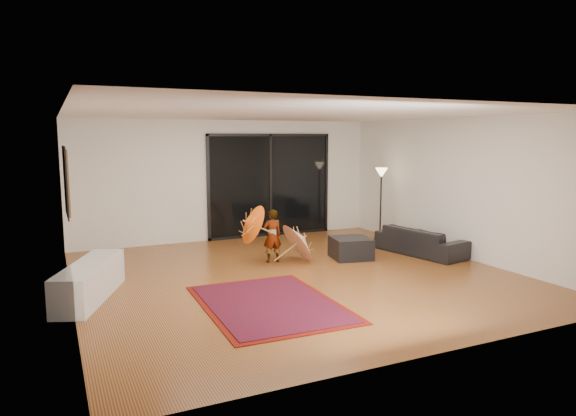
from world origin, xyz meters
TOP-DOWN VIEW (x-y plane):
  - floor at (0.00, 0.00)m, footprint 7.00×7.00m
  - ceiling at (0.00, 0.00)m, footprint 7.00×7.00m
  - wall_back at (0.00, 3.50)m, footprint 7.00×0.00m
  - wall_front at (0.00, -3.50)m, footprint 7.00×0.00m
  - wall_left at (-3.50, 0.00)m, footprint 0.00×7.00m
  - wall_right at (3.50, 0.00)m, footprint 0.00×7.00m
  - sliding_door at (1.00, 3.47)m, footprint 3.06×0.07m
  - painting at (-3.46, 1.00)m, footprint 0.04×1.28m
  - media_console at (-3.25, 0.13)m, footprint 1.16×1.93m
  - speaker at (-3.25, 0.04)m, footprint 0.30×0.30m
  - persian_rug at (-1.00, -1.21)m, footprint 1.87×2.56m
  - sofa at (2.95, 0.39)m, footprint 1.07×1.95m
  - ottoman at (1.50, 0.67)m, footprint 0.83×0.83m
  - floor_lamp at (3.10, 1.99)m, footprint 0.28×0.28m
  - child at (0.01, 1.03)m, footprint 0.37×0.25m
  - parasol_orange at (-0.54, 0.98)m, footprint 0.48×0.75m
  - parasol_white at (0.61, 0.88)m, footprint 0.60×0.83m

SIDE VIEW (x-z plane):
  - floor at x=0.00m, z-range 0.00..0.00m
  - persian_rug at x=-1.00m, z-range 0.00..0.02m
  - speaker at x=-3.25m, z-range 0.00..0.29m
  - ottoman at x=1.50m, z-range 0.00..0.40m
  - media_console at x=-3.25m, z-range 0.00..0.53m
  - sofa at x=2.95m, z-range 0.00..0.54m
  - child at x=0.01m, z-range 0.00..1.00m
  - parasol_white at x=0.61m, z-range 0.04..0.97m
  - parasol_orange at x=-0.54m, z-range 0.32..1.15m
  - sliding_door at x=1.00m, z-range 0.00..2.40m
  - floor_lamp at x=3.10m, z-range 0.47..2.11m
  - wall_back at x=0.00m, z-range -2.15..4.85m
  - wall_front at x=0.00m, z-range -2.15..4.85m
  - wall_left at x=-3.50m, z-range -2.15..4.85m
  - wall_right at x=3.50m, z-range -2.15..4.85m
  - painting at x=-3.46m, z-range 1.11..2.19m
  - ceiling at x=0.00m, z-range 2.70..2.70m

